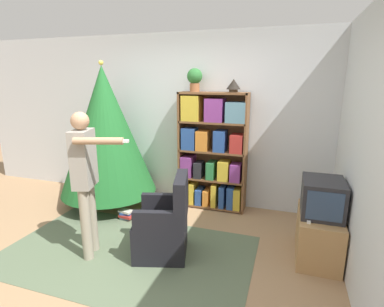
% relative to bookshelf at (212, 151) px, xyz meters
% --- Properties ---
extents(ground_plane, '(14.00, 14.00, 0.00)m').
position_rel_bookshelf_xyz_m(ground_plane, '(-0.42, -1.70, -0.89)').
color(ground_plane, '#9E7A56').
extents(wall_back, '(8.00, 0.10, 2.60)m').
position_rel_bookshelf_xyz_m(wall_back, '(-0.42, 0.23, 0.41)').
color(wall_back, silver).
rests_on(wall_back, ground_plane).
extents(wall_right, '(0.10, 8.00, 2.60)m').
position_rel_bookshelf_xyz_m(wall_right, '(1.74, -1.70, 0.41)').
color(wall_right, silver).
rests_on(wall_right, ground_plane).
extents(area_rug, '(2.80, 1.65, 0.01)m').
position_rel_bookshelf_xyz_m(area_rug, '(-0.58, -1.54, -0.89)').
color(area_rug, '#56664C').
rests_on(area_rug, ground_plane).
extents(bookshelf, '(1.00, 0.30, 1.74)m').
position_rel_bookshelf_xyz_m(bookshelf, '(0.00, 0.00, 0.00)').
color(bookshelf, brown).
rests_on(bookshelf, ground_plane).
extents(tv_stand, '(0.44, 0.76, 0.51)m').
position_rel_bookshelf_xyz_m(tv_stand, '(1.45, -0.93, -0.63)').
color(tv_stand, tan).
rests_on(tv_stand, ground_plane).
extents(television, '(0.41, 0.51, 0.38)m').
position_rel_bookshelf_xyz_m(television, '(1.45, -0.93, -0.18)').
color(television, '#28282D').
rests_on(television, tv_stand).
extents(game_remote, '(0.04, 0.12, 0.02)m').
position_rel_bookshelf_xyz_m(game_remote, '(1.32, -1.16, -0.36)').
color(game_remote, white).
rests_on(game_remote, tv_stand).
extents(christmas_tree, '(1.44, 1.44, 2.18)m').
position_rel_bookshelf_xyz_m(christmas_tree, '(-1.55, -0.39, 0.28)').
color(christmas_tree, '#4C3323').
rests_on(christmas_tree, ground_plane).
extents(armchair, '(0.70, 0.70, 0.92)m').
position_rel_bookshelf_xyz_m(armchair, '(-0.17, -1.40, -0.57)').
color(armchair, black).
rests_on(armchair, ground_plane).
extents(standing_person, '(0.71, 0.45, 1.60)m').
position_rel_bookshelf_xyz_m(standing_person, '(-0.95, -1.67, 0.06)').
color(standing_person, '#9E937F').
rests_on(standing_person, ground_plane).
extents(potted_plant, '(0.22, 0.22, 0.33)m').
position_rel_bookshelf_xyz_m(potted_plant, '(-0.28, 0.01, 1.04)').
color(potted_plant, '#935B38').
rests_on(potted_plant, bookshelf).
extents(table_lamp, '(0.20, 0.20, 0.18)m').
position_rel_bookshelf_xyz_m(table_lamp, '(0.29, 0.01, 0.96)').
color(table_lamp, '#473828').
rests_on(table_lamp, bookshelf).
extents(book_pile_near_tree, '(0.23, 0.18, 0.13)m').
position_rel_bookshelf_xyz_m(book_pile_near_tree, '(-1.03, -0.78, -0.82)').
color(book_pile_near_tree, '#5B899E').
rests_on(book_pile_near_tree, ground_plane).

